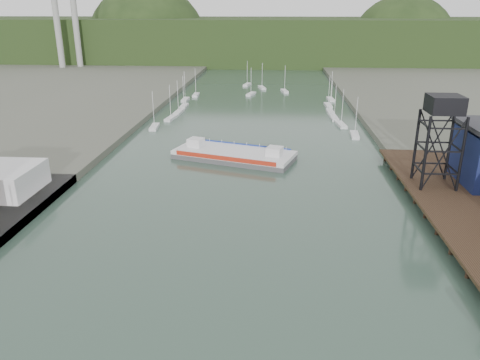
# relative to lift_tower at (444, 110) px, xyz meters

# --- Properties ---
(east_pier) EXTENTS (14.00, 70.00, 2.45)m
(east_pier) POSITION_rel_lift_tower_xyz_m (2.00, -13.00, -13.75)
(east_pier) COLOR black
(east_pier) RESTS_ON ground
(lift_tower) EXTENTS (6.50, 6.50, 16.00)m
(lift_tower) POSITION_rel_lift_tower_xyz_m (0.00, 0.00, 0.00)
(lift_tower) COLOR black
(lift_tower) RESTS_ON east_pier
(marina_sailboats) EXTENTS (57.71, 92.65, 0.90)m
(marina_sailboats) POSITION_rel_lift_tower_xyz_m (-34.92, 80.46, -15.30)
(marina_sailboats) COLOR silver
(marina_sailboats) RESTS_ON ground
(smokestacks) EXTENTS (11.20, 8.20, 60.00)m
(smokestacks) POSITION_rel_lift_tower_xyz_m (-141.00, 174.50, 14.35)
(smokestacks) COLOR #959691
(smokestacks) RESTS_ON ground
(distant_hills) EXTENTS (500.00, 120.00, 80.00)m
(distant_hills) POSITION_rel_lift_tower_xyz_m (-38.98, 243.35, -5.27)
(distant_hills) COLOR black
(distant_hills) RESTS_ON ground
(chain_ferry) EXTENTS (28.46, 18.20, 3.81)m
(chain_ferry) POSITION_rel_lift_tower_xyz_m (-37.60, 19.06, -14.55)
(chain_ferry) COLOR #4C4C4E
(chain_ferry) RESTS_ON ground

